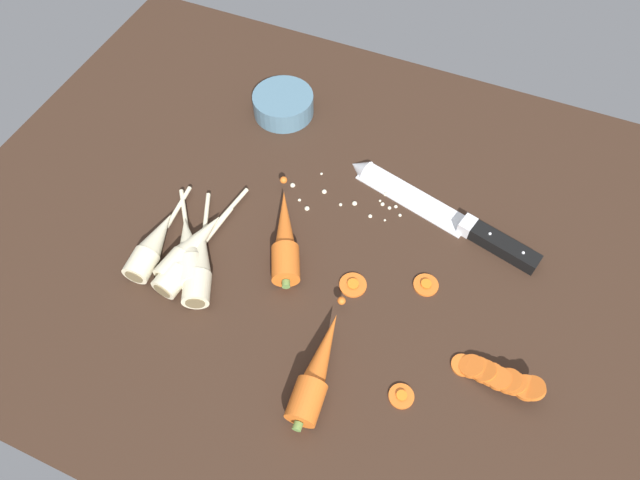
# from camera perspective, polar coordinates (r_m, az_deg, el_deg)

# --- Properties ---
(ground_plane) EXTENTS (1.20, 0.90, 0.04)m
(ground_plane) POSITION_cam_1_polar(r_m,az_deg,el_deg) (0.89, 0.50, -0.25)
(ground_plane) COLOR #332116
(chefs_knife) EXTENTS (0.34, 0.12, 0.04)m
(chefs_knife) POSITION_cam_1_polar(r_m,az_deg,el_deg) (0.91, 11.73, 3.12)
(chefs_knife) COLOR silver
(chefs_knife) RESTS_ON ground_plane
(whole_carrot) EXTENTS (0.11, 0.19, 0.04)m
(whole_carrot) POSITION_cam_1_polar(r_m,az_deg,el_deg) (0.85, -3.62, 0.26)
(whole_carrot) COLOR #D6601E
(whole_carrot) RESTS_ON ground_plane
(whole_carrot_second) EXTENTS (0.05, 0.20, 0.04)m
(whole_carrot_second) POSITION_cam_1_polar(r_m,az_deg,el_deg) (0.75, -0.28, -13.20)
(whole_carrot_second) COLOR #D6601E
(whole_carrot_second) RESTS_ON ground_plane
(parsnip_front) EXTENTS (0.13, 0.16, 0.04)m
(parsnip_front) POSITION_cam_1_polar(r_m,az_deg,el_deg) (0.86, -13.33, -1.03)
(parsnip_front) COLOR beige
(parsnip_front) RESTS_ON ground_plane
(parsnip_mid_left) EXTENTS (0.06, 0.21, 0.04)m
(parsnip_mid_left) POSITION_cam_1_polar(r_m,az_deg,el_deg) (0.86, -12.98, -0.70)
(parsnip_mid_left) COLOR beige
(parsnip_mid_left) RESTS_ON ground_plane
(parsnip_mid_right) EXTENTS (0.05, 0.18, 0.04)m
(parsnip_mid_right) POSITION_cam_1_polar(r_m,az_deg,el_deg) (0.85, -13.62, -2.14)
(parsnip_mid_right) COLOR beige
(parsnip_mid_right) RESTS_ON ground_plane
(parsnip_back) EXTENTS (0.11, 0.19, 0.04)m
(parsnip_back) POSITION_cam_1_polar(r_m,az_deg,el_deg) (0.84, -12.27, -2.38)
(parsnip_back) COLOR beige
(parsnip_back) RESTS_ON ground_plane
(parsnip_outer) EXTENTS (0.05, 0.19, 0.04)m
(parsnip_outer) POSITION_cam_1_polar(r_m,az_deg,el_deg) (0.88, -16.78, -0.47)
(parsnip_outer) COLOR beige
(parsnip_outer) RESTS_ON ground_plane
(carrot_slice_stack) EXTENTS (0.12, 0.04, 0.04)m
(carrot_slice_stack) POSITION_cam_1_polar(r_m,az_deg,el_deg) (0.79, 17.74, -13.21)
(carrot_slice_stack) COLOR #D6601E
(carrot_slice_stack) RESTS_ON ground_plane
(carrot_slice_stray_near) EXTENTS (0.04, 0.04, 0.01)m
(carrot_slice_stray_near) POSITION_cam_1_polar(r_m,az_deg,el_deg) (0.83, 3.41, -4.57)
(carrot_slice_stray_near) COLOR #D6601E
(carrot_slice_stray_near) RESTS_ON ground_plane
(carrot_slice_stray_mid) EXTENTS (0.04, 0.04, 0.01)m
(carrot_slice_stray_mid) POSITION_cam_1_polar(r_m,az_deg,el_deg) (0.84, 10.84, -4.50)
(carrot_slice_stray_mid) COLOR #D6601E
(carrot_slice_stray_mid) RESTS_ON ground_plane
(carrot_slice_stray_far) EXTENTS (0.03, 0.03, 0.01)m
(carrot_slice_stray_far) POSITION_cam_1_polar(r_m,az_deg,el_deg) (0.77, 8.37, -15.55)
(carrot_slice_stray_far) COLOR #D6601E
(carrot_slice_stray_far) RESTS_ON ground_plane
(prep_bowl) EXTENTS (0.11, 0.11, 0.04)m
(prep_bowl) POSITION_cam_1_polar(r_m,az_deg,el_deg) (1.04, -3.80, 13.81)
(prep_bowl) COLOR slate
(prep_bowl) RESTS_ON ground_plane
(mince_crumbs) EXTENTS (0.19, 0.09, 0.01)m
(mince_crumbs) POSITION_cam_1_polar(r_m,az_deg,el_deg) (0.91, 2.89, 4.24)
(mince_crumbs) COLOR beige
(mince_crumbs) RESTS_ON ground_plane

